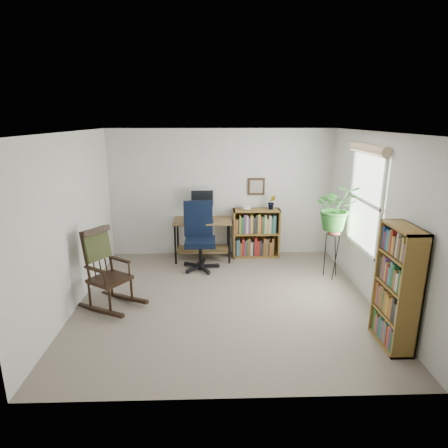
{
  "coord_description": "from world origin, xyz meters",
  "views": [
    {
      "loc": [
        -0.17,
        -4.97,
        2.57
      ],
      "look_at": [
        0.0,
        0.4,
        1.05
      ],
      "focal_mm": 30.0,
      "sensor_mm": 36.0,
      "label": 1
    }
  ],
  "objects_px": {
    "rocking_chair": "(109,269)",
    "low_bookshelf": "(256,233)",
    "tall_bookshelf": "(397,287)",
    "desk": "(203,240)",
    "office_chair": "(200,236)"
  },
  "relations": [
    {
      "from": "rocking_chair",
      "to": "low_bookshelf",
      "type": "distance_m",
      "value": 2.99
    },
    {
      "from": "tall_bookshelf",
      "to": "rocking_chair",
      "type": "bearing_deg",
      "value": 163.83
    },
    {
      "from": "desk",
      "to": "tall_bookshelf",
      "type": "height_order",
      "value": "tall_bookshelf"
    },
    {
      "from": "desk",
      "to": "office_chair",
      "type": "xyz_separation_m",
      "value": [
        -0.03,
        -0.5,
        0.22
      ]
    },
    {
      "from": "low_bookshelf",
      "to": "desk",
      "type": "bearing_deg",
      "value": -173.27
    },
    {
      "from": "rocking_chair",
      "to": "office_chair",
      "type": "bearing_deg",
      "value": -8.28
    },
    {
      "from": "office_chair",
      "to": "low_bookshelf",
      "type": "relative_size",
      "value": 1.3
    },
    {
      "from": "office_chair",
      "to": "rocking_chair",
      "type": "xyz_separation_m",
      "value": [
        -1.22,
        -1.33,
        -0.03
      ]
    },
    {
      "from": "low_bookshelf",
      "to": "office_chair",
      "type": "bearing_deg",
      "value": -149.54
    },
    {
      "from": "tall_bookshelf",
      "to": "low_bookshelf",
      "type": "bearing_deg",
      "value": 113.04
    },
    {
      "from": "desk",
      "to": "office_chair",
      "type": "bearing_deg",
      "value": -93.48
    },
    {
      "from": "desk",
      "to": "low_bookshelf",
      "type": "height_order",
      "value": "low_bookshelf"
    },
    {
      "from": "office_chair",
      "to": "low_bookshelf",
      "type": "bearing_deg",
      "value": 21.62
    },
    {
      "from": "desk",
      "to": "rocking_chair",
      "type": "distance_m",
      "value": 2.22
    },
    {
      "from": "desk",
      "to": "rocking_chair",
      "type": "xyz_separation_m",
      "value": [
        -1.25,
        -1.83,
        0.19
      ]
    }
  ]
}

